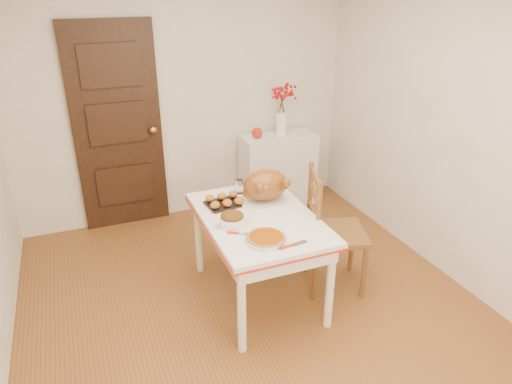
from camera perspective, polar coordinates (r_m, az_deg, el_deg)
name	(u,v)px	position (r m, az deg, el deg)	size (l,w,h in m)	color
floor	(259,317)	(3.70, 0.38, -15.11)	(3.50, 4.00, 0.00)	brown
wall_back	(185,100)	(4.89, -8.73, 11.13)	(3.50, 0.00, 2.50)	silver
wall_right	(464,136)	(4.03, 24.26, 6.35)	(0.00, 4.00, 2.50)	silver
door_back	(118,129)	(4.81, -16.65, 7.44)	(0.85, 0.06, 2.06)	black
sideboard	(278,170)	(5.24, 2.73, 2.70)	(0.82, 0.37, 0.82)	white
kitchen_table	(258,257)	(3.71, 0.29, -8.02)	(0.84, 1.23, 0.74)	white
chair_oak	(337,230)	(3.82, 9.90, -4.69)	(0.46, 0.46, 1.04)	brown
berry_vase	(282,111)	(5.04, 3.18, 9.89)	(0.27, 0.27, 0.53)	white
apple	(257,133)	(4.99, 0.15, 7.29)	(0.11, 0.11, 0.11)	red
turkey_platter	(265,186)	(3.69, 1.15, 0.69)	(0.42, 0.34, 0.27)	#954F1E
pumpkin_pie	(266,238)	(3.18, 1.25, -5.66)	(0.27, 0.27, 0.06)	#883B01
stuffing_dish	(232,219)	(3.38, -2.95, -3.34)	(0.25, 0.20, 0.10)	#5C3810
rolls_tray	(224,201)	(3.69, -3.90, -1.05)	(0.28, 0.22, 0.08)	#AD5A1B
pie_server	(293,245)	(3.15, 4.60, -6.50)	(0.22, 0.06, 0.01)	silver
carving_knife	(243,234)	(3.28, -1.59, -5.13)	(0.23, 0.06, 0.01)	silver
drinking_glass	(239,186)	(3.88, -2.09, 0.70)	(0.07, 0.07, 0.12)	white
shaker_pair	(265,183)	(3.96, 1.07, 1.10)	(0.10, 0.04, 0.10)	white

